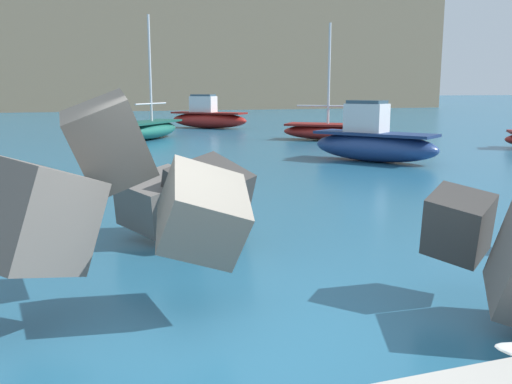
{
  "coord_description": "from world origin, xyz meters",
  "views": [
    {
      "loc": [
        -1.46,
        -5.36,
        2.54
      ],
      "look_at": [
        0.53,
        0.5,
        1.4
      ],
      "focal_mm": 39.12,
      "sensor_mm": 36.0,
      "label": 1
    }
  ],
  "objects_px": {
    "boat_near_centre": "(208,117)",
    "boat_mid_centre": "(373,142)",
    "boat_mid_right": "(148,129)",
    "boat_far_centre": "(336,131)"
  },
  "relations": [
    {
      "from": "boat_near_centre",
      "to": "boat_mid_centre",
      "type": "distance_m",
      "value": 18.9
    },
    {
      "from": "boat_mid_centre",
      "to": "boat_near_centre",
      "type": "bearing_deg",
      "value": 94.12
    },
    {
      "from": "boat_near_centre",
      "to": "boat_far_centre",
      "type": "xyz_separation_m",
      "value": [
        3.92,
        -10.87,
        -0.25
      ]
    },
    {
      "from": "boat_mid_centre",
      "to": "boat_far_centre",
      "type": "bearing_deg",
      "value": 72.25
    },
    {
      "from": "boat_near_centre",
      "to": "boat_mid_right",
      "type": "relative_size",
      "value": 0.8
    },
    {
      "from": "boat_mid_right",
      "to": "boat_near_centre",
      "type": "bearing_deg",
      "value": 55.22
    },
    {
      "from": "boat_near_centre",
      "to": "boat_mid_centre",
      "type": "relative_size",
      "value": 1.07
    },
    {
      "from": "boat_near_centre",
      "to": "boat_mid_right",
      "type": "height_order",
      "value": "boat_mid_right"
    },
    {
      "from": "boat_mid_centre",
      "to": "boat_far_centre",
      "type": "relative_size",
      "value": 0.82
    },
    {
      "from": "boat_far_centre",
      "to": "boat_mid_centre",
      "type": "bearing_deg",
      "value": -107.75
    }
  ]
}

